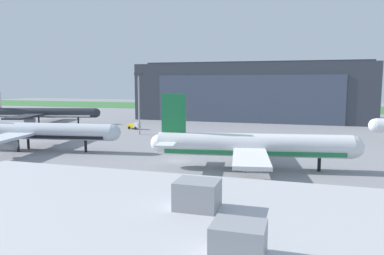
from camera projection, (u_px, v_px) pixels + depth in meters
ground_plane at (177, 161)px, 70.13m from camera, size 440.00×440.00×0.00m
grass_field_strip at (262, 107)px, 214.65m from camera, size 440.00×56.00×0.08m
maintenance_hangar at (253, 91)px, 149.24m from camera, size 88.31×34.20×22.93m
airliner_far_right at (40, 113)px, 131.66m from camera, size 41.45×37.71×11.48m
airliner_near_left at (29, 132)px, 80.18m from camera, size 40.57×33.95×12.24m
airliner_near_right at (253, 146)px, 62.78m from camera, size 35.40×31.64×12.86m
pushback_tractor at (134, 126)px, 116.75m from camera, size 4.39×2.74×2.14m
apron_light_mast at (139, 98)px, 104.01m from camera, size 2.40×0.50×17.47m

